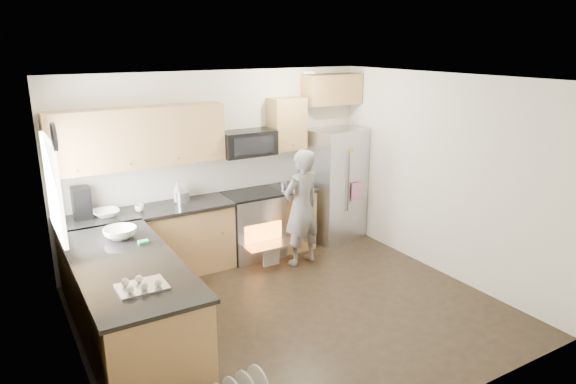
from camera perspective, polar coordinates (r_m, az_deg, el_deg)
ground at (r=6.03m, az=0.58°, el=-13.08°), size 4.50×4.50×0.00m
room_shell at (r=5.40m, az=0.20°, el=2.57°), size 4.54×4.04×2.62m
back_cabinet_run at (r=6.88m, az=-11.24°, el=-0.83°), size 4.45×0.64×2.50m
peninsula at (r=5.44m, az=-17.17°, el=-11.76°), size 0.96×2.36×1.04m
stove_range at (r=7.27m, az=-3.98°, el=-2.00°), size 0.76×0.97×1.79m
refrigerator at (r=7.93m, az=5.15°, el=0.90°), size 0.94×0.79×1.71m
person at (r=6.95m, az=1.50°, el=-1.75°), size 0.64×0.48×1.61m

